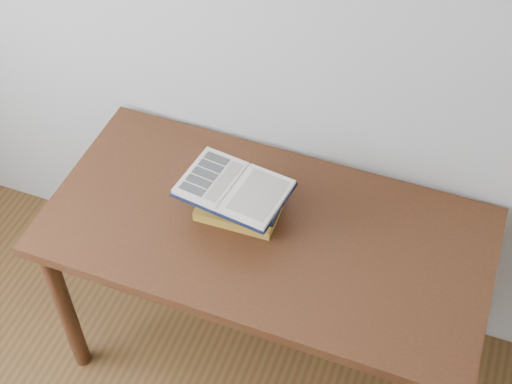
% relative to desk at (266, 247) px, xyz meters
% --- Properties ---
extents(desk, '(1.38, 0.69, 0.74)m').
position_rel_desk_xyz_m(desk, '(0.00, 0.00, 0.00)').
color(desk, '#4B2212').
rests_on(desk, ground).
extents(book_stack, '(0.26, 0.20, 0.12)m').
position_rel_desk_xyz_m(book_stack, '(-0.09, 0.04, 0.16)').
color(book_stack, olive).
rests_on(book_stack, desk).
extents(open_book, '(0.34, 0.26, 0.03)m').
position_rel_desk_xyz_m(open_book, '(-0.11, 0.01, 0.23)').
color(open_book, black).
rests_on(open_book, book_stack).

